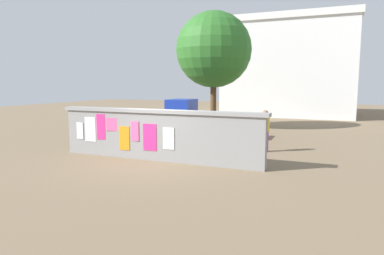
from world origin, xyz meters
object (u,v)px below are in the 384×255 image
at_px(tree_roadside, 214,50).
at_px(motorcycle, 163,137).
at_px(auto_rickshaw_truck, 200,119).
at_px(bicycle_near, 135,131).
at_px(person_walking, 265,127).

bearing_deg(tree_roadside, motorcycle, -87.61).
relative_size(auto_rickshaw_truck, tree_roadside, 0.54).
bearing_deg(tree_roadside, bicycle_near, -110.38).
xyz_separation_m(auto_rickshaw_truck, motorcycle, (-0.35, -3.22, -0.44)).
xyz_separation_m(motorcycle, person_walking, (3.99, 0.81, 0.52)).
distance_m(auto_rickshaw_truck, bicycle_near, 3.23).
relative_size(person_walking, tree_roadside, 0.24).
relative_size(auto_rickshaw_truck, motorcycle, 1.93).
distance_m(person_walking, tree_roadside, 8.25).
distance_m(motorcycle, tree_roadside, 8.02).
bearing_deg(tree_roadside, auto_rickshaw_truck, -80.08).
height_order(bicycle_near, tree_roadside, tree_roadside).
bearing_deg(person_walking, motorcycle, -168.52).
relative_size(motorcycle, bicycle_near, 1.13).
xyz_separation_m(bicycle_near, tree_roadside, (2.02, 5.43, 4.20)).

